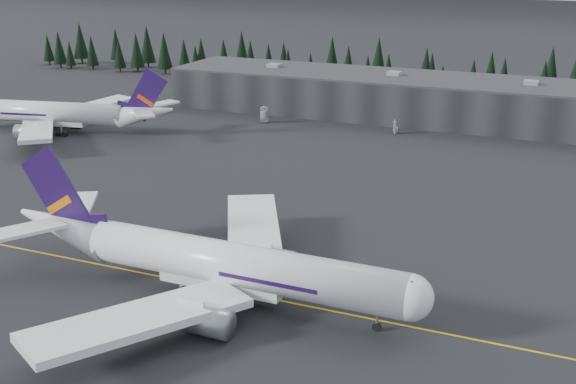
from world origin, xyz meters
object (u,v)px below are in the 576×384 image
at_px(terminal, 425,98).
at_px(gse_vehicle_b, 395,131).
at_px(jet_main, 206,260).
at_px(jet_parked, 64,113).
at_px(gse_vehicle_a, 265,120).

distance_m(terminal, gse_vehicle_b, 22.84).
height_order(terminal, gse_vehicle_b, terminal).
distance_m(jet_main, gse_vehicle_b, 107.82).
height_order(jet_parked, gse_vehicle_b, jet_parked).
xyz_separation_m(terminal, gse_vehicle_b, (-3.00, -21.94, -5.62)).
bearing_deg(terminal, gse_vehicle_b, -97.78).
bearing_deg(gse_vehicle_a, jet_main, -77.10).
distance_m(jet_parked, gse_vehicle_a, 57.38).
height_order(gse_vehicle_a, gse_vehicle_b, gse_vehicle_a).
bearing_deg(gse_vehicle_b, terminal, 152.78).
xyz_separation_m(jet_main, gse_vehicle_a, (-39.79, 105.46, -5.02)).
xyz_separation_m(terminal, jet_parked, (-89.36, -56.78, -0.95)).
xyz_separation_m(gse_vehicle_a, gse_vehicle_b, (39.37, 2.24, -0.02)).
bearing_deg(terminal, gse_vehicle_a, -150.29).
bearing_deg(jet_main, terminal, 89.16).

